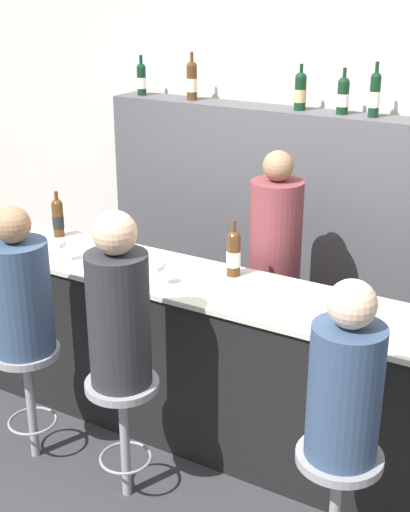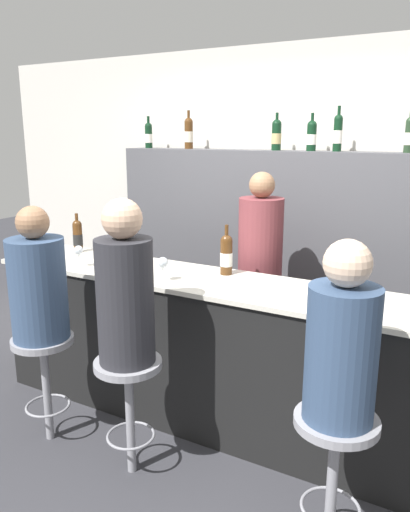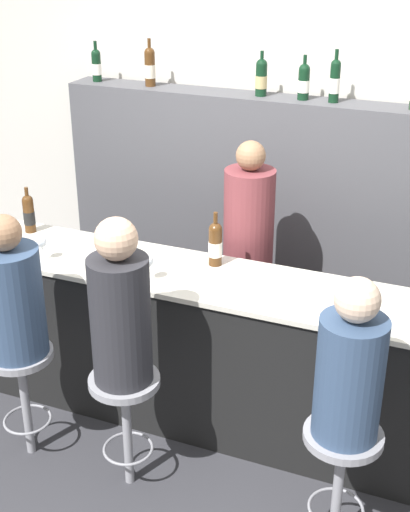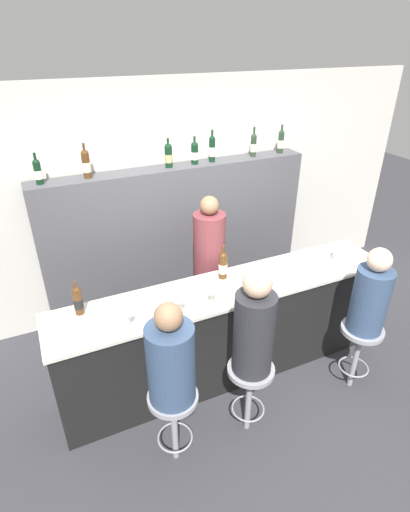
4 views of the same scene
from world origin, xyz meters
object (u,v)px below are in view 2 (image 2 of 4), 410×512
Objects in this scene: wine_bottle_backbar_4 at (338,133)px; bar_stool_middle at (129,386)px; wine_bottle_backbar_1 at (189,133)px; guest_seated_right at (342,344)px; wine_bottle_counter_1 at (226,254)px; bar_stool_right at (335,448)px; bar_stool_left at (44,360)px; wine_glass_2 at (163,264)px; wine_bottle_backbar_0 at (149,135)px; wine_bottle_backbar_5 at (409,134)px; wine_glass_0 at (79,251)px; guest_seated_left at (38,283)px; guest_seated_middle at (125,291)px; wine_bottle_backbar_3 at (312,135)px; wine_bottle_backbar_2 at (276,135)px; wine_bottle_counter_0 at (78,236)px; bartender at (259,292)px; wine_glass_1 at (127,258)px.

wine_bottle_backbar_4 is 0.49× the size of bar_stool_middle.
wine_bottle_backbar_1 is 0.41× the size of guest_seated_right.
wine_bottle_counter_1 is 0.48× the size of bar_stool_right.
wine_bottle_backbar_4 is at bearing 57.45° from bar_stool_left.
wine_bottle_backbar_0 is at bearing 127.71° from wine_glass_2.
wine_bottle_backbar_5 is 2.08m from guest_seated_right.
wine_bottle_backbar_1 is 2.20× the size of wine_glass_0.
wine_bottle_backbar_5 is 2.70m from guest_seated_left.
guest_seated_middle is at bearing 0.00° from guest_seated_left.
bar_stool_left is 1.00× the size of bar_stool_right.
wine_bottle_backbar_0 reaches higher than bar_stool_left.
wine_bottle_backbar_4 reaches higher than wine_bottle_backbar_3.
wine_bottle_backbar_3 is (1.54, -0.00, 0.00)m from wine_bottle_backbar_0.
wine_bottle_counter_1 is at bearing -38.23° from wine_bottle_backbar_0.
wine_bottle_backbar_3 is at bearing -0.00° from wine_bottle_backbar_2.
guest_seated_right is (0.97, -0.84, -0.09)m from wine_bottle_counter_1.
wine_bottle_backbar_2 reaches higher than bar_stool_left.
wine_bottle_backbar_1 is 2.15× the size of wine_glass_2.
wine_bottle_backbar_1 is at bearing 111.51° from bar_stool_middle.
wine_bottle_counter_0 is 1.39m from guest_seated_middle.
wine_bottle_backbar_4 is at bearing 106.78° from guest_seated_right.
wine_bottle_backbar_1 is 0.20× the size of bartender.
bar_stool_left is at bearing -134.41° from wine_bottle_counter_1.
wine_bottle_backbar_5 is at bearing 25.97° from wine_bottle_counter_0.
bar_stool_left is (-1.21, -1.90, -1.35)m from wine_bottle_backbar_4.
guest_seated_middle is (1.18, -1.90, -0.79)m from wine_bottle_backbar_0.
wine_bottle_backbar_4 is at bearing 57.45° from guest_seated_left.
wine_bottle_backbar_5 is 0.47× the size of bar_stool_left.
wine_bottle_backbar_4 reaches higher than wine_glass_0.
bar_stool_right is at bearing -14.04° from guest_seated_right.
wine_bottle_backbar_2 is at bearing 82.91° from wine_glass_2.
wine_glass_0 is 0.09× the size of bartender.
wine_bottle_backbar_4 reaches higher than guest_seated_right.
wine_bottle_counter_1 is at bearing -130.26° from wine_bottle_backbar_5.
wine_glass_2 is (1.01, -0.33, -0.02)m from wine_bottle_counter_0.
wine_bottle_backbar_5 reaches higher than bar_stool_left.
guest_seated_left is at bearing -60.93° from wine_bottle_counter_0.
wine_bottle_counter_0 is 0.94× the size of wine_bottle_backbar_5.
wine_glass_0 is (-0.97, -0.33, -0.03)m from wine_bottle_counter_1.
wine_bottle_backbar_4 is 2.24× the size of wine_glass_0.
wine_glass_1 is at bearing -117.92° from wine_bottle_backbar_3.
wine_bottle_counter_0 is at bearing 159.62° from guest_seated_right.
wine_glass_0 is 0.19× the size of guest_seated_right.
wine_bottle_backbar_1 reaches higher than bar_stool_right.
wine_bottle_backbar_1 is 1.60m from wine_glass_0.
bartender reaches higher than wine_glass_1.
wine_bottle_counter_0 is 0.44× the size of bar_stool_middle.
wine_bottle_backbar_3 is 0.42× the size of bar_stool_left.
wine_bottle_backbar_5 is at bearing 49.74° from wine_bottle_counter_1.
wine_bottle_counter_0 is 0.19× the size of bartender.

